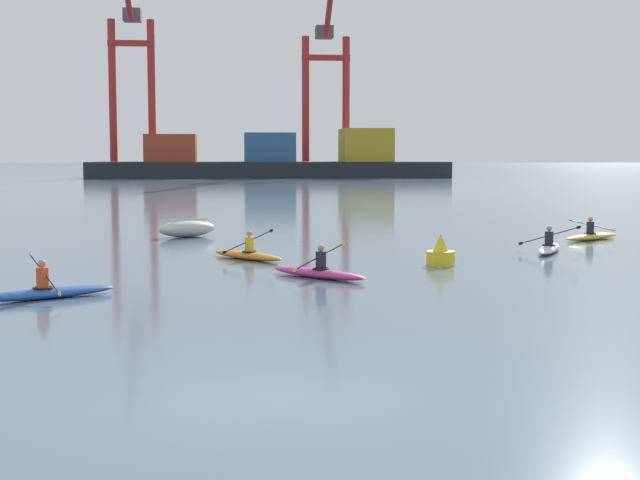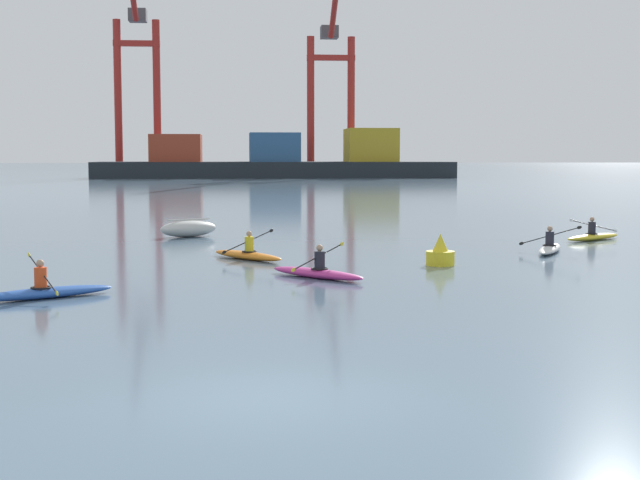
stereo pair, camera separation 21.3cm
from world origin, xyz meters
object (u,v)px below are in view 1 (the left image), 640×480
channel_buoy (441,254)px  container_barge (272,162)px  kayak_blue (47,291)px  gantry_crane_west_mid (326,80)px  gantry_crane_west (131,68)px  kayak_yellow (591,236)px  capsized_dinghy (187,229)px  kayak_magenta (319,272)px  kayak_orange (248,254)px  kayak_white (549,248)px

channel_buoy → container_barge: bearing=90.0°
kayak_blue → channel_buoy: bearing=26.8°
gantry_crane_west_mid → channel_buoy: size_ratio=31.62×
gantry_crane_west → channel_buoy: size_ratio=34.70×
kayak_yellow → channel_buoy: bearing=-136.4°
capsized_dinghy → kayak_blue: bearing=-99.1°
kayak_magenta → kayak_blue: bearing=-156.4°
container_barge → kayak_magenta: container_barge is taller
container_barge → kayak_magenta: bearing=-92.1°
capsized_dinghy → kayak_magenta: (4.29, -13.37, -0.18)m
kayak_orange → kayak_yellow: bearing=21.3°
container_barge → kayak_blue: 118.31m
gantry_crane_west → kayak_white: 119.21m
channel_buoy → kayak_blue: kayak_blue is taller
container_barge → kayak_blue: size_ratio=16.85×
capsized_dinghy → container_barge: bearing=85.3°
container_barge → channel_buoy: 112.21m
gantry_crane_west → kayak_orange: gantry_crane_west is taller
kayak_yellow → capsized_dinghy: bearing=169.4°
gantry_crane_west → gantry_crane_west_mid: (30.88, 0.63, -1.47)m
kayak_orange → kayak_yellow: size_ratio=0.96×
container_barge → kayak_orange: container_barge is taller
container_barge → kayak_magenta: 114.85m
gantry_crane_west_mid → kayak_yellow: size_ratio=10.03×
capsized_dinghy → kayak_yellow: (16.52, -3.09, -0.18)m
capsized_dinghy → kayak_yellow: 16.81m
container_barge → capsized_dinghy: size_ratio=19.53×
kayak_blue → gantry_crane_west: bearing=95.0°
gantry_crane_west → capsized_dinghy: 109.62m
gantry_crane_west_mid → kayak_orange: gantry_crane_west_mid is taller
kayak_orange → kayak_magenta: (1.90, -4.77, -0.00)m
kayak_white → kayak_blue: size_ratio=1.02×
kayak_white → kayak_blue: kayak_blue is taller
container_barge → gantry_crane_west_mid: (9.11, 6.76, 13.10)m
capsized_dinghy → channel_buoy: 13.70m
gantry_crane_west → kayak_blue: gantry_crane_west is taller
capsized_dinghy → kayak_magenta: kayak_magenta is taller
channel_buoy → kayak_magenta: (-4.12, -2.55, -0.19)m
gantry_crane_west_mid → channel_buoy: 120.27m
capsized_dinghy → kayak_yellow: bearing=-10.6°
container_barge → kayak_blue: (-11.03, -117.77, -2.30)m
container_barge → channel_buoy: size_ratio=54.60×
gantry_crane_west_mid → kayak_yellow: bearing=-90.5°
gantry_crane_west_mid → kayak_blue: size_ratio=9.76×
kayak_blue → kayak_white: bearing=29.4°
gantry_crane_west → kayak_yellow: 115.80m
kayak_white → kayak_magenta: 10.63m
container_barge → kayak_magenta: size_ratio=18.71×
gantry_crane_west → kayak_yellow: gantry_crane_west is taller
kayak_blue → kayak_magenta: bearing=23.6°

